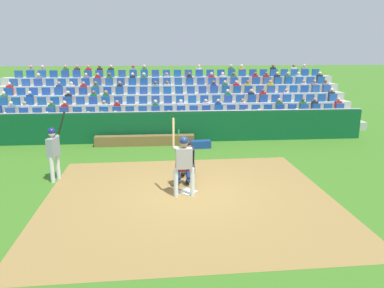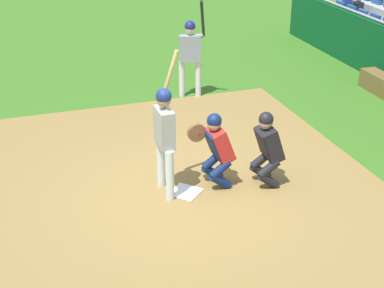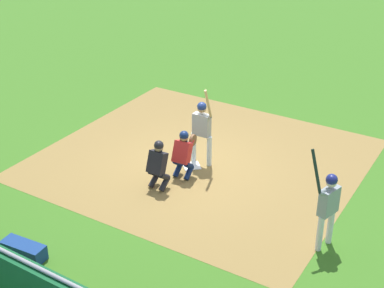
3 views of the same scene
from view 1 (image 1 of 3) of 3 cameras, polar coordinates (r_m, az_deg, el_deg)
name	(u,v)px [view 1 (image 1 of 3)]	position (r m, az deg, el deg)	size (l,w,h in m)	color
ground_plane	(188,192)	(11.31, -0.66, -7.31)	(160.00, 160.00, 0.00)	#386D1F
infield_dirt_patch	(189,198)	(10.84, -0.46, -8.27)	(8.18, 7.50, 0.01)	olive
home_plate_marker	(188,192)	(11.30, -0.66, -7.23)	(0.44, 0.44, 0.02)	white
batter_at_plate	(184,160)	(10.66, -1.29, -2.37)	(0.63, 0.45, 2.27)	silver
catcher_crouching	(183,164)	(11.57, -1.43, -3.00)	(0.49, 0.74, 1.30)	#10224F
home_plate_umpire	(188,157)	(12.35, -0.63, -1.92)	(0.46, 0.46, 1.31)	black
dugout_wall	(177,127)	(17.09, -2.24, 2.62)	(17.23, 0.24, 1.43)	#0B4B23
dugout_bench	(145,140)	(16.66, -7.16, 0.55)	(4.35, 0.40, 0.44)	brown
water_bottle_on_bench	(179,132)	(16.55, -2.04, 1.78)	(0.07, 0.07, 0.25)	green
equipment_duffel_bag	(199,144)	(16.10, 1.13, -0.04)	(0.96, 0.36, 0.32)	navy
on_deck_batter	(54,148)	(12.73, -20.28, -0.56)	(0.63, 0.58, 2.26)	silver
bleacher_stand	(173,105)	(21.97, -2.88, 5.88)	(19.89, 5.43, 3.18)	#A2A79D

